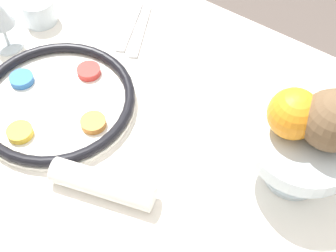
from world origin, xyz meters
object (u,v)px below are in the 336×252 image
(seder_plate, at_px, (56,101))
(fruit_stand, at_px, (303,148))
(cup_mid, at_px, (39,11))
(napkin_roll, at_px, (104,185))
(orange_fruit, at_px, (294,114))
(coconut, at_px, (332,120))

(seder_plate, xyz_separation_m, fruit_stand, (0.45, 0.12, 0.07))
(fruit_stand, xyz_separation_m, cup_mid, (-0.66, 0.04, -0.06))
(fruit_stand, height_order, napkin_roll, fruit_stand)
(fruit_stand, relative_size, napkin_roll, 0.95)
(orange_fruit, bearing_deg, seder_plate, -163.59)
(coconut, relative_size, cup_mid, 1.28)
(seder_plate, xyz_separation_m, napkin_roll, (0.20, -0.09, 0.01))
(seder_plate, bearing_deg, cup_mid, 141.81)
(coconut, relative_size, napkin_roll, 0.51)
(coconut, bearing_deg, napkin_roll, -139.34)
(orange_fruit, xyz_separation_m, napkin_roll, (-0.22, -0.22, -0.13))
(coconut, height_order, napkin_roll, coconut)
(orange_fruit, bearing_deg, napkin_roll, -134.96)
(seder_plate, height_order, cup_mid, cup_mid)
(seder_plate, relative_size, coconut, 3.19)
(cup_mid, bearing_deg, orange_fruit, -3.75)
(fruit_stand, relative_size, cup_mid, 2.37)
(seder_plate, height_order, fruit_stand, fruit_stand)
(seder_plate, relative_size, napkin_roll, 1.64)
(fruit_stand, xyz_separation_m, orange_fruit, (-0.03, 0.00, 0.07))
(seder_plate, height_order, napkin_roll, napkin_roll)
(seder_plate, distance_m, fruit_stand, 0.47)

